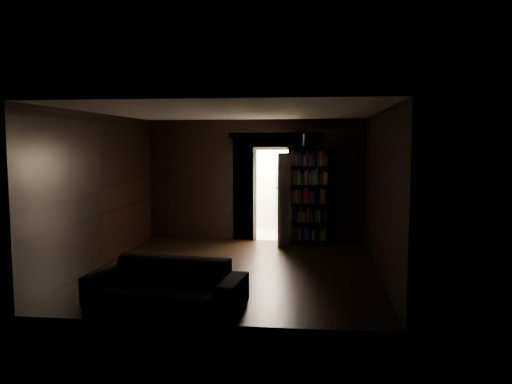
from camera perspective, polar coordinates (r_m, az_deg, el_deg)
ground at (r=9.09m, az=-2.32°, el=-8.81°), size 5.50×5.50×0.00m
room_walls at (r=9.88m, az=-1.43°, el=2.25°), size 5.02×5.61×2.84m
kitchen_alcove at (r=12.63m, az=2.68°, el=0.84°), size 2.20×1.80×2.60m
sofa at (r=7.14m, az=-10.28°, el=-9.45°), size 2.28×1.19×0.84m
bookshelf at (r=11.30m, az=5.99°, el=-0.31°), size 0.94×0.45×2.20m
refrigerator at (r=12.81m, az=4.03°, el=-0.83°), size 0.95×0.92×1.65m
door at (r=11.12m, az=3.62°, el=-0.78°), size 0.40×0.79×2.05m
figurine at (r=11.19m, az=5.50°, el=5.98°), size 0.10×0.10×0.28m
bottles at (r=12.61m, az=4.46°, el=3.38°), size 0.60×0.08×0.24m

